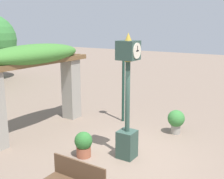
{
  "coord_description": "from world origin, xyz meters",
  "views": [
    {
      "loc": [
        -6.58,
        -3.68,
        3.7
      ],
      "look_at": [
        -0.13,
        0.41,
        1.92
      ],
      "focal_mm": 45.0,
      "sensor_mm": 36.0,
      "label": 1
    }
  ],
  "objects_px": {
    "potted_plant_near_left": "(84,144)",
    "potted_plant_near_right": "(176,120)",
    "pedestal_clock": "(127,104)",
    "lamp_post": "(123,65)"
  },
  "relations": [
    {
      "from": "pedestal_clock",
      "to": "potted_plant_near_left",
      "type": "bearing_deg",
      "value": 120.33
    },
    {
      "from": "lamp_post",
      "to": "potted_plant_near_left",
      "type": "bearing_deg",
      "value": -169.82
    },
    {
      "from": "pedestal_clock",
      "to": "lamp_post",
      "type": "xyz_separation_m",
      "value": [
        2.61,
        1.64,
        0.62
      ]
    },
    {
      "from": "pedestal_clock",
      "to": "potted_plant_near_right",
      "type": "distance_m",
      "value": 2.76
    },
    {
      "from": "pedestal_clock",
      "to": "lamp_post",
      "type": "distance_m",
      "value": 3.14
    },
    {
      "from": "potted_plant_near_right",
      "to": "pedestal_clock",
      "type": "bearing_deg",
      "value": 167.48
    },
    {
      "from": "potted_plant_near_left",
      "to": "potted_plant_near_right",
      "type": "distance_m",
      "value": 3.49
    },
    {
      "from": "potted_plant_near_right",
      "to": "lamp_post",
      "type": "bearing_deg",
      "value": 86.39
    },
    {
      "from": "potted_plant_near_right",
      "to": "lamp_post",
      "type": "relative_size",
      "value": 0.28
    },
    {
      "from": "potted_plant_near_left",
      "to": "potted_plant_near_right",
      "type": "height_order",
      "value": "potted_plant_near_right"
    }
  ]
}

